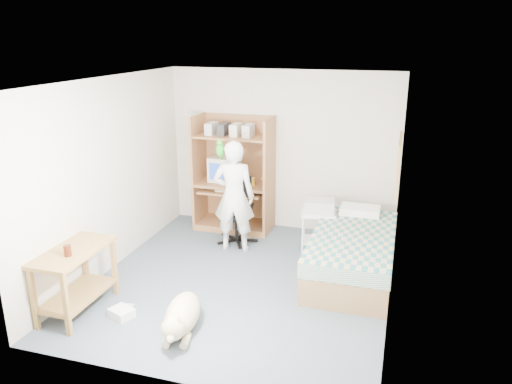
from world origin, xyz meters
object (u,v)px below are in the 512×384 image
bed (352,253)px  side_desk (75,271)px  person (234,196)px  dog (182,315)px  office_chair (237,219)px  computer_hutch (234,178)px  printer_cart (318,225)px

bed → side_desk: bearing=-147.5°
person → dog: 2.24m
bed → office_chair: office_chair is taller
bed → computer_hutch: bearing=150.7°
office_chair → dog: bearing=-94.0°
dog → office_chair: bearing=83.0°
side_desk → printer_cart: side_desk is taller
office_chair → dog: size_ratio=0.90×
dog → side_desk: bearing=166.9°
side_desk → office_chair: 2.65m
bed → dog: bearing=-130.4°
office_chair → printer_cart: office_chair is taller
bed → office_chair: 1.88m
office_chair → printer_cart: bearing=-8.2°
side_desk → printer_cart: bearing=46.8°
computer_hutch → person: computer_hutch is taller
computer_hutch → side_desk: 3.08m
side_desk → bed: bearing=32.5°
computer_hutch → side_desk: bearing=-106.1°
computer_hutch → bed: computer_hutch is taller
person → printer_cart: person is taller
side_desk → person: size_ratio=0.62×
side_desk → dog: side_desk is taller
computer_hutch → printer_cart: (1.44, -0.50, -0.43)m
computer_hutch → office_chair: bearing=-67.0°
bed → printer_cart: 0.84m
side_desk → dog: 1.32m
computer_hutch → dog: (0.43, -2.96, -0.64)m
person → side_desk: bearing=53.0°
side_desk → person: person is taller
side_desk → person: (1.13, 2.12, 0.31)m
computer_hutch → side_desk: size_ratio=1.80×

